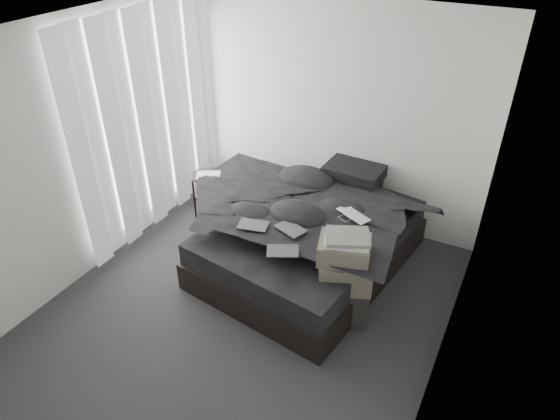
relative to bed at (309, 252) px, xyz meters
The scene contains 25 objects.
floor 1.06m from the bed, 103.34° to the right, with size 3.60×4.20×0.01m, color #2C2C2F.
ceiling 2.66m from the bed, 103.34° to the right, with size 3.60×4.20×0.01m, color white.
wall_back 1.59m from the bed, 102.62° to the left, with size 3.60×0.01×2.60m, color silver.
wall_front 3.33m from the bed, 94.43° to the right, with size 3.60×0.01×2.60m, color silver.
wall_left 2.55m from the bed, 153.46° to the right, with size 0.01×4.20×2.60m, color silver.
wall_right 2.19m from the bed, 33.21° to the right, with size 0.01×4.20×2.60m, color silver.
window_left 2.35m from the bed, behind, with size 0.02×2.00×2.30m, color white.
curtain_left 2.27m from the bed, behind, with size 0.06×2.12×2.48m, color white.
bed is the anchor object (origin of this frame).
mattress 0.27m from the bed, ahead, with size 1.65×2.20×0.24m, color black.
duvet 0.53m from the bed, 98.03° to the right, with size 1.67×1.93×0.26m, color black.
pillow_lower 1.00m from the bed, 85.55° to the left, with size 0.68×0.46×0.15m, color black.
pillow_upper 1.06m from the bed, 80.50° to the left, with size 0.64×0.44×0.14m, color black.
laptop 0.79m from the bed, ahead, with size 0.36×0.23×0.03m, color silver.
comic_a 0.94m from the bed, 122.47° to the right, with size 0.29×0.19×0.01m, color black.
comic_b 0.80m from the bed, 90.91° to the right, with size 0.29×0.19×0.01m, color black.
comic_c 1.04m from the bed, 83.61° to the right, with size 0.29×0.19×0.01m, color black.
side_stand 1.38m from the bed, behind, with size 0.38×0.38×0.70m, color black.
papers 1.46m from the bed, behind, with size 0.27×0.20×0.01m, color white.
floor_books 1.28m from the bed, 167.84° to the left, with size 0.13×0.18×0.13m, color black.
box_lower 0.81m from the bed, 42.63° to the right, with size 0.51×0.40×0.38m, color black.
box_mid 0.90m from the bed, 42.31° to the right, with size 0.48×0.38×0.29m, color #5F584B.
box_upper 1.01m from the bed, 43.33° to the right, with size 0.45×0.37×0.20m, color #5F584B.
art_book_white 1.09m from the bed, 42.63° to the right, with size 0.39×0.31×0.04m, color silver.
art_book_snake 1.13m from the bed, 42.31° to the right, with size 0.38×0.30×0.04m, color silver.
Camera 1 is at (1.99, -2.93, 3.47)m, focal length 32.00 mm.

